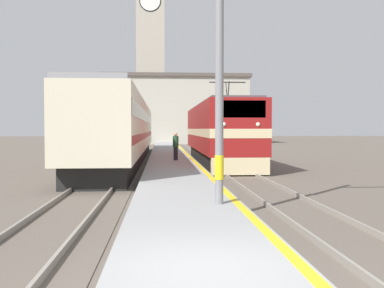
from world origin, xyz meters
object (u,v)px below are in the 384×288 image
(catenary_mast, at_px, (225,43))
(passenger_train, at_px, (125,129))
(locomotive_train, at_px, (218,133))
(clock_tower, at_px, (151,46))
(person_on_platform, at_px, (176,146))

(catenary_mast, bearing_deg, passenger_train, 101.28)
(locomotive_train, xyz_separation_m, passenger_train, (-6.16, 2.04, 0.24))
(clock_tower, bearing_deg, person_on_platform, -87.04)
(catenary_mast, bearing_deg, locomotive_train, 83.30)
(passenger_train, distance_m, clock_tower, 47.50)
(locomotive_train, height_order, person_on_platform, locomotive_train)
(locomotive_train, xyz_separation_m, person_on_platform, (-2.84, -2.66, -0.73))
(catenary_mast, xyz_separation_m, clock_tower, (-3.30, 65.58, 11.91))
(passenger_train, xyz_separation_m, person_on_platform, (3.33, -4.71, -0.98))
(catenary_mast, distance_m, person_on_platform, 15.82)
(catenary_mast, bearing_deg, clock_tower, 92.88)
(catenary_mast, bearing_deg, person_on_platform, 92.61)
(locomotive_train, xyz_separation_m, clock_tower, (-5.43, 47.42, 14.27))
(locomotive_train, distance_m, person_on_platform, 3.96)
(catenary_mast, xyz_separation_m, person_on_platform, (-0.71, 15.50, -3.09))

